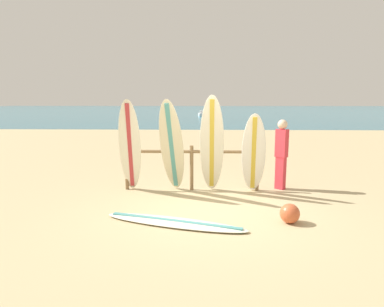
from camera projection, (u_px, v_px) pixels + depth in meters
ground_plane at (208, 210)px, 6.94m from camera, size 120.00×120.00×0.00m
ocean_water at (203, 111)px, 64.16m from camera, size 120.00×80.00×0.01m
surfboard_rack at (192, 161)px, 8.36m from camera, size 3.35×0.09×1.12m
surfboard_leaning_far_left at (130, 147)px, 8.02m from camera, size 0.61×0.93×2.26m
surfboard_leaning_left at (172, 147)px, 7.91m from camera, size 0.67×1.18×2.26m
surfboard_leaning_center_left at (212, 145)px, 8.01m from camera, size 0.60×0.79×2.35m
surfboard_leaning_center at (254, 154)px, 7.96m from camera, size 0.64×0.76×1.94m
surfboard_lying_on_sand at (174, 222)px, 6.15m from camera, size 2.75×1.28×0.08m
beachgoer_standing at (281, 151)px, 8.40m from camera, size 0.33×0.32×1.75m
small_boat_offshore at (203, 114)px, 44.31m from camera, size 1.23×2.13×0.71m
beach_ball at (290, 213)px, 6.18m from camera, size 0.36×0.36×0.36m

